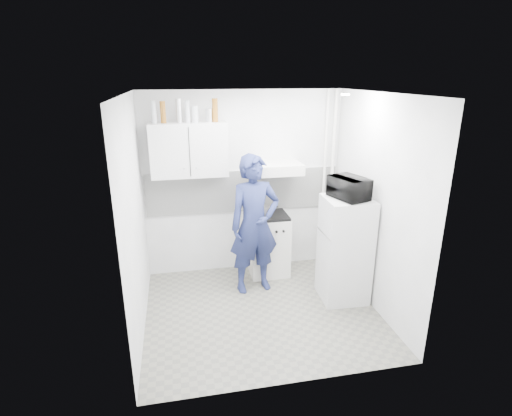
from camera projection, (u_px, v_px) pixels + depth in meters
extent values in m
plane|color=slate|center=(262.00, 311.00, 4.95)|extent=(2.80, 2.80, 0.00)
plane|color=white|center=(263.00, 93.00, 4.12)|extent=(2.80, 2.80, 0.00)
plane|color=white|center=(244.00, 184.00, 5.70)|extent=(2.80, 0.00, 2.80)
plane|color=white|center=(135.00, 221.00, 4.27)|extent=(0.00, 2.60, 2.60)
plane|color=white|center=(376.00, 204.00, 4.80)|extent=(0.00, 2.60, 2.60)
imported|color=navy|center=(255.00, 225.00, 5.19)|extent=(0.74, 0.55, 1.85)
cube|color=silver|center=(268.00, 244.00, 5.80)|extent=(0.55, 0.55, 0.87)
cube|color=silver|center=(345.00, 250.00, 5.05)|extent=(0.58, 0.58, 1.36)
cube|color=black|center=(268.00, 215.00, 5.65)|extent=(0.52, 0.52, 0.03)
cylinder|color=silver|center=(263.00, 210.00, 5.65)|extent=(0.20, 0.20, 0.11)
imported|color=black|center=(349.00, 188.00, 4.79)|extent=(0.55, 0.45, 0.26)
cylinder|color=#B2B7BC|center=(154.00, 112.00, 4.98)|extent=(0.06, 0.06, 0.28)
cylinder|color=brown|center=(163.00, 112.00, 5.01)|extent=(0.07, 0.07, 0.27)
cylinder|color=silver|center=(179.00, 111.00, 5.04)|extent=(0.07, 0.07, 0.30)
cylinder|color=#B2B7BC|center=(188.00, 112.00, 5.06)|extent=(0.06, 0.06, 0.27)
cylinder|color=#B2B7BC|center=(195.00, 114.00, 5.09)|extent=(0.08, 0.08, 0.21)
cylinder|color=silver|center=(209.00, 115.00, 5.13)|extent=(0.09, 0.09, 0.17)
cylinder|color=brown|center=(215.00, 110.00, 5.13)|extent=(0.07, 0.07, 0.30)
cube|color=silver|center=(189.00, 150.00, 5.22)|extent=(1.00, 0.35, 0.70)
cube|color=silver|center=(279.00, 168.00, 5.46)|extent=(0.60, 0.50, 0.14)
cube|color=white|center=(244.00, 191.00, 5.71)|extent=(2.74, 0.03, 0.60)
cylinder|color=silver|center=(332.00, 181.00, 5.87)|extent=(0.05, 0.05, 2.60)
cylinder|color=silver|center=(324.00, 181.00, 5.84)|extent=(0.04, 0.04, 2.60)
cylinder|color=white|center=(345.00, 95.00, 4.50)|extent=(0.10, 0.10, 0.02)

